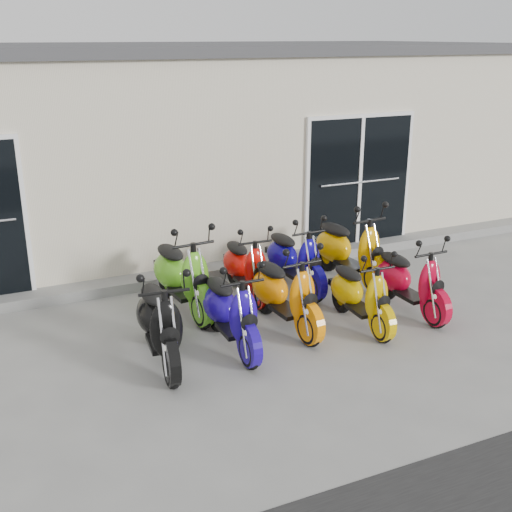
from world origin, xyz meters
The scene contains 14 objects.
ground centered at (0.00, 0.00, 0.00)m, with size 80.00×80.00×0.00m, color gray.
building centered at (0.00, 5.20, 1.60)m, with size 14.00×6.00×3.20m, color beige.
roof_cap centered at (0.00, 5.20, 3.28)m, with size 14.20×6.20×0.16m, color #3F3F42.
front_step centered at (0.00, 2.02, 0.07)m, with size 14.00×0.40×0.15m, color gray.
door_right centered at (2.60, 2.17, 1.26)m, with size 2.02×0.08×2.22m, color black.
scooter_front_black centered at (-1.60, -0.34, 0.62)m, with size 0.61×1.68×1.24m, color black, non-canonical shape.
scooter_front_blue centered at (-0.75, -0.33, 0.59)m, with size 0.58×1.60×1.18m, color #1B088F, non-canonical shape.
scooter_front_orange_a centered at (0.07, -0.12, 0.61)m, with size 0.60×1.64×1.21m, color orange, non-canonical shape.
scooter_front_orange_b centered at (0.97, -0.45, 0.55)m, with size 0.54×1.48×1.09m, color #D1A300, non-canonical shape.
scooter_front_red centered at (1.80, -0.36, 0.58)m, with size 0.57×1.56×1.15m, color #B10522, non-canonical shape.
scooter_back_green centered at (-0.93, 0.92, 0.65)m, with size 0.64×1.77×1.31m, color #5BB520, non-canonical shape.
scooter_back_red centered at (0.04, 1.04, 0.56)m, with size 0.55×1.52×1.12m, color red, non-canonical shape.
scooter_back_blue centered at (0.79, 1.00, 0.59)m, with size 0.58×1.60×1.19m, color #0D0583, non-canonical shape.
scooter_back_yellow centered at (1.67, 0.92, 0.65)m, with size 0.64×1.77×1.31m, color #E39C01, non-canonical shape.
Camera 1 is at (-3.32, -6.68, 3.52)m, focal length 45.00 mm.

